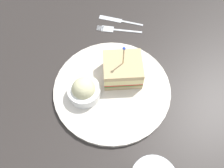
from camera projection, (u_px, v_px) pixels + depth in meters
The scene contains 6 objects.
ground_plane at pixel (112, 92), 61.70cm from camera, with size 102.73×102.73×2.00cm, color #2D2826.
plate at pixel (112, 89), 60.36cm from camera, with size 29.23×29.23×1.11cm, color silver.
sandwich_half_center at pixel (123, 69), 59.35cm from camera, with size 11.73×11.12×11.38cm.
coleslaw_bowl at pixel (84, 90), 57.11cm from camera, with size 7.87×7.87×5.67cm.
fork at pixel (114, 29), 70.95cm from camera, with size 12.08×8.01×0.35cm.
knife at pixel (118, 20), 72.83cm from camera, with size 11.23×9.38×0.35cm.
Camera 1 is at (11.85, 26.75, 53.37)cm, focal length 38.57 mm.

